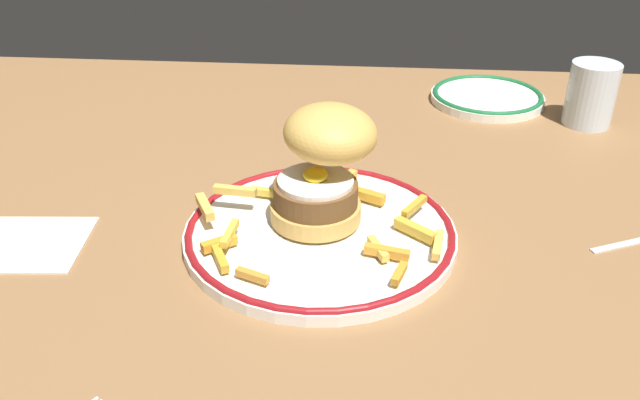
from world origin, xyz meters
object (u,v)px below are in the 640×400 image
at_px(dinner_plate, 320,232).
at_px(burger, 326,163).
at_px(napkin, 24,243).
at_px(water_glass, 590,98).
at_px(side_plate, 487,97).

height_order(dinner_plate, burger, burger).
relative_size(dinner_plate, napkin, 2.26).
relative_size(water_glass, side_plate, 0.52).
bearing_deg(burger, water_glass, 41.52).
height_order(side_plate, napkin, side_plate).
bearing_deg(dinner_plate, side_plate, 61.24).
height_order(burger, side_plate, burger).
bearing_deg(side_plate, dinner_plate, -118.76).
relative_size(dinner_plate, side_plate, 1.64).
distance_m(burger, water_glass, 0.46).
height_order(water_glass, side_plate, water_glass).
bearing_deg(dinner_plate, napkin, -173.11).
xyz_separation_m(dinner_plate, napkin, (-0.30, -0.04, -0.01)).
bearing_deg(napkin, dinner_plate, 6.89).
xyz_separation_m(burger, napkin, (-0.30, -0.06, -0.07)).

